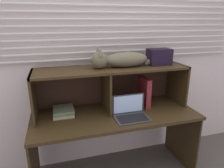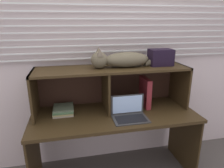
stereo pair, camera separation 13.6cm
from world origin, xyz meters
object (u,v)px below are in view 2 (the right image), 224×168
at_px(cat, 121,60).
at_px(storage_box, 161,57).
at_px(book_stack, 63,110).
at_px(binder_upright, 145,92).
at_px(laptop, 129,113).

distance_m(cat, storage_box, 0.41).
relative_size(cat, book_stack, 3.49).
bearing_deg(binder_upright, laptop, -135.82).
height_order(cat, book_stack, cat).
xyz_separation_m(laptop, storage_box, (0.39, 0.23, 0.47)).
height_order(cat, laptop, cat).
height_order(cat, binder_upright, cat).
bearing_deg(storage_box, book_stack, -179.95).
xyz_separation_m(cat, binder_upright, (0.27, -0.00, -0.36)).
distance_m(cat, laptop, 0.52).
distance_m(binder_upright, book_stack, 0.85).
xyz_separation_m(binder_upright, book_stack, (-0.84, -0.00, -0.12)).
xyz_separation_m(laptop, binder_upright, (0.24, 0.23, 0.11)).
relative_size(laptop, binder_upright, 1.05).
distance_m(binder_upright, storage_box, 0.39).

